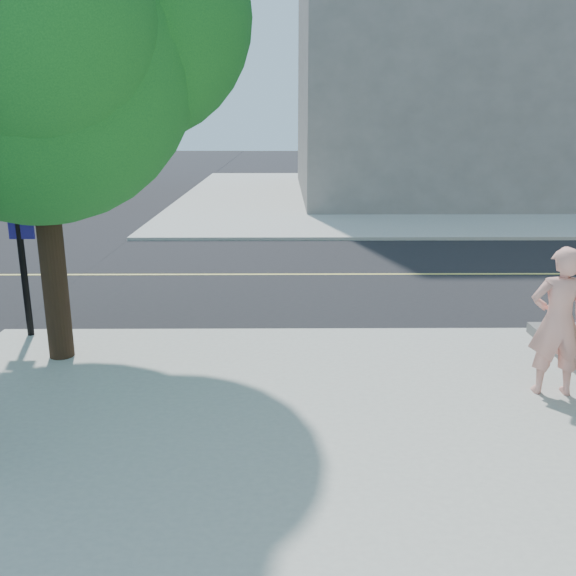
{
  "coord_description": "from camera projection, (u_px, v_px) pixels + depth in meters",
  "views": [
    {
      "loc": [
        4.06,
        -10.56,
        3.77
      ],
      "look_at": [
        4.13,
        -1.52,
        1.3
      ],
      "focal_mm": 38.34,
      "sensor_mm": 36.0,
      "label": 1
    }
  ],
  "objects": [
    {
      "name": "street_tree",
      "position": [
        37.0,
        17.0,
        8.54
      ],
      "size": [
        5.89,
        5.35,
        7.81
      ],
      "rotation": [
        0.0,
        0.0,
        0.4
      ],
      "color": "black",
      "rests_on": "sidewalk_se"
    },
    {
      "name": "filler_ne",
      "position": [
        482.0,
        51.0,
        30.6
      ],
      "size": [
        18.0,
        16.0,
        14.0
      ],
      "primitive_type": "cube",
      "color": "slate",
      "rests_on": "sidewalk_ne"
    },
    {
      "name": "man_on_phone",
      "position": [
        558.0,
        322.0,
        8.26
      ],
      "size": [
        0.79,
        0.55,
        2.07
      ],
      "primitive_type": "imported",
      "rotation": [
        0.0,
        0.0,
        3.07
      ],
      "color": "#E89B8D",
      "rests_on": "sidewalk_se"
    },
    {
      "name": "ground",
      "position": [
        61.0,
        335.0,
        11.15
      ],
      "size": [
        140.0,
        140.0,
        0.0
      ],
      "primitive_type": "plane",
      "color": "black",
      "rests_on": "ground"
    },
    {
      "name": "road_ew",
      "position": [
        123.0,
        275.0,
        15.49
      ],
      "size": [
        140.0,
        9.0,
        0.01
      ],
      "primitive_type": "cube",
      "color": "black",
      "rests_on": "ground"
    },
    {
      "name": "sidewalk_ne",
      "position": [
        465.0,
        194.0,
        31.97
      ],
      "size": [
        29.0,
        25.0,
        0.12
      ],
      "primitive_type": "cube",
      "color": "#A6A69D",
      "rests_on": "ground"
    }
  ]
}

